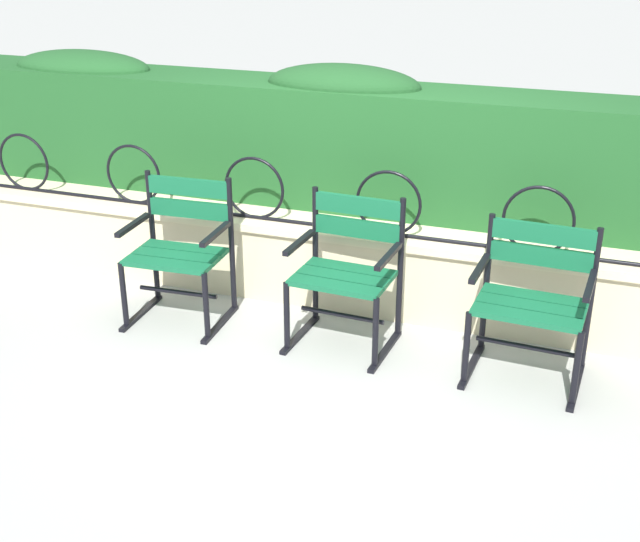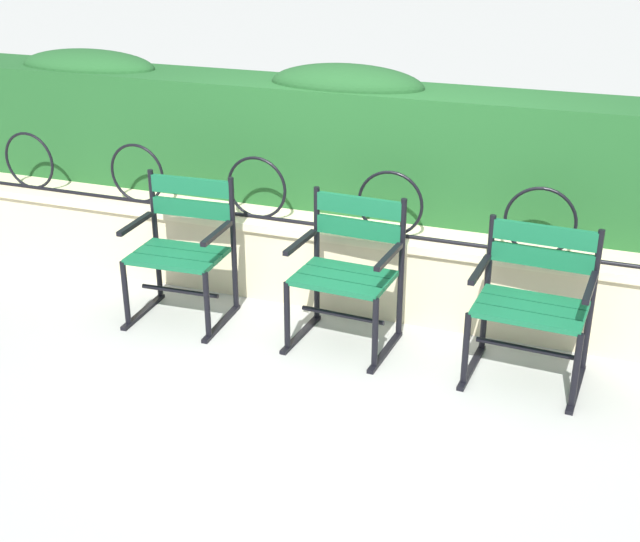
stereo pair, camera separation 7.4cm
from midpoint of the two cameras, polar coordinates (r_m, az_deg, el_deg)
ground_plane at (r=4.78m, az=0.02°, el=-6.51°), size 60.00×60.00×0.00m
stone_wall at (r=5.39m, az=3.27°, el=0.33°), size 8.41×0.41×0.54m
iron_arch_fence at (r=5.23m, az=0.87°, el=4.91°), size 7.85×0.02×0.42m
hedge_row at (r=5.59m, az=4.58°, el=8.84°), size 8.24×0.58×0.94m
park_chair_left at (r=5.24m, az=-9.07°, el=1.68°), size 0.62×0.55×0.90m
park_chair_centre at (r=4.86m, az=2.40°, el=0.17°), size 0.62×0.55×0.89m
park_chair_right at (r=4.64m, az=14.97°, el=-1.90°), size 0.64×0.55×0.85m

